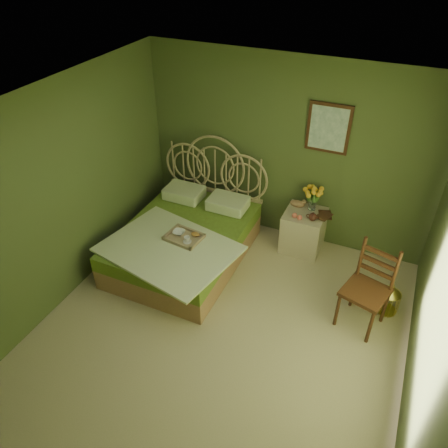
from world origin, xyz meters
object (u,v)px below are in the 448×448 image
at_px(nightstand, 304,226).
at_px(birdcage, 389,299).
at_px(chair, 368,281).
at_px(bed, 186,238).

distance_m(nightstand, birdcage, 1.50).
bearing_deg(chair, nightstand, 149.93).
bearing_deg(bed, chair, -4.35).
height_order(nightstand, birdcage, nightstand).
bearing_deg(bed, birdcage, 1.53).
relative_size(nightstand, chair, 0.97).
height_order(bed, nightstand, bed).
distance_m(bed, nightstand, 1.66).
xyz_separation_m(bed, birdcage, (2.70, 0.07, -0.12)).
relative_size(bed, birdcage, 5.96).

